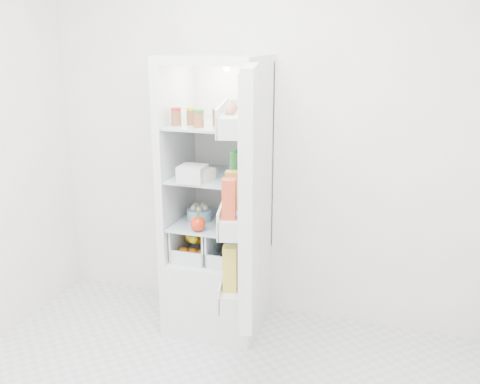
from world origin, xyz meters
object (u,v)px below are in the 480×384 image
(red_cabbage, at_px, (236,213))
(refrigerator, at_px, (220,229))
(fridge_door, at_px, (244,200))
(mushroom_bowl, at_px, (199,215))

(red_cabbage, bearing_deg, refrigerator, 144.73)
(refrigerator, xyz_separation_m, fridge_door, (0.37, -0.63, 0.43))
(mushroom_bowl, bearing_deg, fridge_door, -48.81)
(refrigerator, height_order, mushroom_bowl, refrigerator)
(refrigerator, height_order, red_cabbage, refrigerator)
(red_cabbage, bearing_deg, mushroom_bowl, 174.21)
(red_cabbage, height_order, fridge_door, fridge_door)
(refrigerator, bearing_deg, mushroom_bowl, -142.83)
(refrigerator, xyz_separation_m, mushroom_bowl, (-0.11, -0.08, 0.12))
(mushroom_bowl, height_order, fridge_door, fridge_door)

